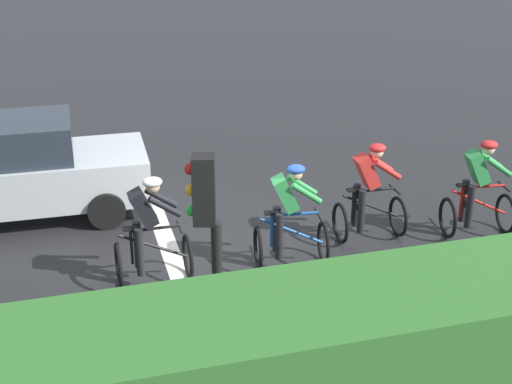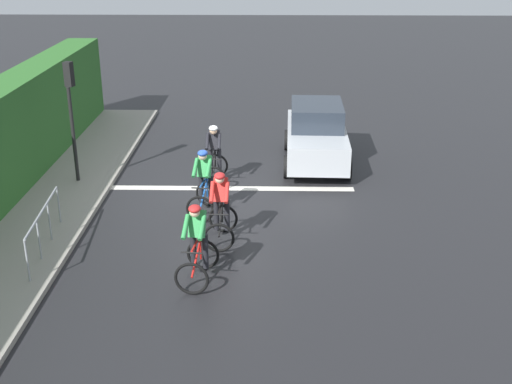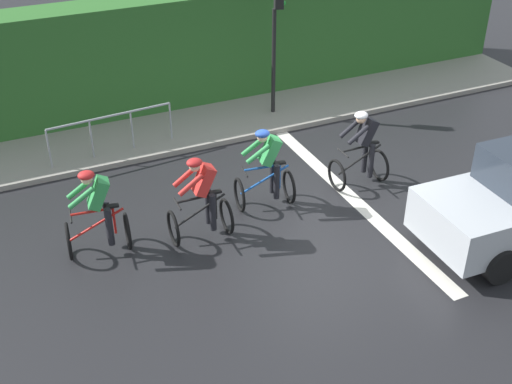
% 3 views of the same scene
% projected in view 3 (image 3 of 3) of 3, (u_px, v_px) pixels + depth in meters
% --- Properties ---
extents(ground_plane, '(80.00, 80.00, 0.00)m').
position_uv_depth(ground_plane, '(323.00, 201.00, 13.33)').
color(ground_plane, black).
extents(sidewalk_kerb, '(2.80, 20.80, 0.12)m').
position_uv_depth(sidewalk_kerb, '(159.00, 127.00, 16.04)').
color(sidewalk_kerb, gray).
rests_on(sidewalk_kerb, ground).
extents(stone_wall_low, '(0.44, 20.80, 0.46)m').
position_uv_depth(stone_wall_low, '(148.00, 107.00, 16.64)').
color(stone_wall_low, tan).
rests_on(stone_wall_low, ground).
extents(hedge_wall, '(1.10, 20.80, 2.81)m').
position_uv_depth(hedge_wall, '(140.00, 58.00, 16.26)').
color(hedge_wall, '#2D6628').
rests_on(hedge_wall, ground).
extents(road_marking_stop_line, '(7.00, 0.30, 0.01)m').
position_uv_depth(road_marking_stop_line, '(349.00, 195.00, 13.53)').
color(road_marking_stop_line, silver).
rests_on(road_marking_stop_line, ground).
extents(cyclist_lead, '(0.80, 1.15, 1.66)m').
position_uv_depth(cyclist_lead, '(98.00, 214.00, 11.50)').
color(cyclist_lead, black).
rests_on(cyclist_lead, ground).
extents(cyclist_second, '(0.70, 1.10, 1.66)m').
position_uv_depth(cyclist_second, '(201.00, 200.00, 11.87)').
color(cyclist_second, black).
rests_on(cyclist_second, ground).
extents(cyclist_mid, '(0.81, 1.16, 1.66)m').
position_uv_depth(cyclist_mid, '(267.00, 170.00, 12.80)').
color(cyclist_mid, black).
rests_on(cyclist_mid, ground).
extents(cyclist_fourth, '(0.68, 1.08, 1.66)m').
position_uv_depth(cyclist_fourth, '(362.00, 150.00, 13.48)').
color(cyclist_fourth, black).
rests_on(cyclist_fourth, ground).
extents(traffic_light_near_crossing, '(0.24, 0.31, 3.34)m').
position_uv_depth(traffic_light_near_crossing, '(277.00, 29.00, 15.57)').
color(traffic_light_near_crossing, black).
rests_on(traffic_light_near_crossing, ground).
extents(pedestrian_railing_kerbside, '(0.28, 2.80, 1.03)m').
position_uv_depth(pedestrian_railing_kerbside, '(111.00, 126.00, 14.51)').
color(pedestrian_railing_kerbside, '#999EA3').
rests_on(pedestrian_railing_kerbside, ground).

